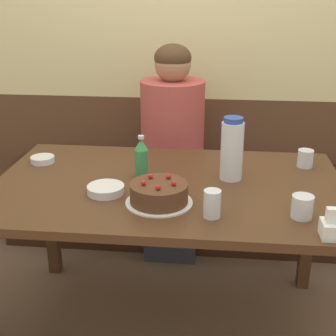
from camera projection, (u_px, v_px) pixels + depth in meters
The scene contains 13 objects.
ground_plane at pixel (168, 326), 2.23m from camera, with size 12.00×12.00×0.00m, color brown.
back_wall at pixel (187, 34), 2.75m from camera, with size 4.80×0.04×2.50m.
bench_seat at pixel (182, 206), 2.91m from camera, with size 2.17×0.38×0.48m.
dining_table at pixel (168, 201), 1.99m from camera, with size 1.47×0.91×0.74m.
birthday_cake at pixel (159, 194), 1.77m from camera, with size 0.26×0.26×0.10m.
water_pitcher at pixel (232, 149), 1.96m from camera, with size 0.10×0.10×0.27m.
soju_bottle at pixel (141, 158), 2.00m from camera, with size 0.06×0.06×0.19m.
bowl_soup_white at pixel (43, 159), 2.19m from camera, with size 0.11×0.11×0.03m.
bowl_rice_small at pixel (106, 189), 1.86m from camera, with size 0.15×0.15×0.03m.
glass_water_tall at pixel (302, 207), 1.66m from camera, with size 0.08×0.08×0.08m.
glass_tumbler_short at pixel (305, 158), 2.13m from camera, with size 0.07×0.07×0.08m.
glass_shot_small at pixel (212, 204), 1.66m from camera, with size 0.06×0.06×0.10m.
person_teal_shirt at pixel (172, 156), 2.68m from camera, with size 0.35×0.35×1.23m.
Camera 1 is at (0.19, -1.79, 1.51)m, focal length 50.00 mm.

